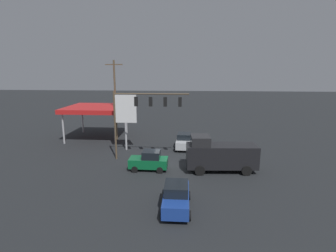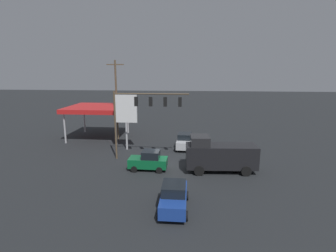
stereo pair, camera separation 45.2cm
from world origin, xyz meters
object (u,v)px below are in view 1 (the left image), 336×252
(traffic_signal_assembly, at_px, (143,108))
(sedan_far, at_px, (184,141))
(price_sign, at_px, (125,111))
(utility_pole, at_px, (115,99))
(sedan_waiting, at_px, (176,196))
(hatchback_crossing, at_px, (149,161))
(delivery_truck, at_px, (220,155))

(traffic_signal_assembly, height_order, sedan_far, traffic_signal_assembly)
(traffic_signal_assembly, distance_m, price_sign, 4.60)
(traffic_signal_assembly, height_order, utility_pole, utility_pole)
(traffic_signal_assembly, bearing_deg, sedan_far, -132.74)
(traffic_signal_assembly, relative_size, sedan_waiting, 1.84)
(traffic_signal_assembly, bearing_deg, price_sign, -50.95)
(traffic_signal_assembly, relative_size, utility_pole, 0.73)
(sedan_waiting, bearing_deg, utility_pole, -153.65)
(sedan_waiting, height_order, sedan_far, same)
(sedan_far, bearing_deg, utility_pole, -107.37)
(hatchback_crossing, xyz_separation_m, delivery_truck, (-6.93, -0.18, 0.75))
(hatchback_crossing, relative_size, sedan_far, 0.85)
(utility_pole, relative_size, sedan_far, 2.48)
(sedan_waiting, relative_size, sedan_far, 0.98)
(utility_pole, height_order, delivery_truck, utility_pole)
(traffic_signal_assembly, relative_size, hatchback_crossing, 2.12)
(price_sign, distance_m, delivery_truck, 12.88)
(utility_pole, distance_m, hatchback_crossing, 13.81)
(sedan_waiting, xyz_separation_m, sedan_far, (-0.37, -15.04, 0.00))
(traffic_signal_assembly, bearing_deg, hatchback_crossing, 108.08)
(traffic_signal_assembly, xyz_separation_m, price_sign, (2.85, -3.51, -0.88))
(price_sign, bearing_deg, utility_pole, -62.50)
(sedan_far, relative_size, delivery_truck, 0.65)
(sedan_waiting, xyz_separation_m, delivery_truck, (-3.92, -7.51, 0.74))
(traffic_signal_assembly, distance_m, sedan_far, 8.04)
(utility_pole, relative_size, hatchback_crossing, 2.90)
(hatchback_crossing, bearing_deg, sedan_waiting, 113.18)
(delivery_truck, bearing_deg, sedan_waiting, 58.89)
(utility_pole, bearing_deg, sedan_waiting, 116.59)
(price_sign, bearing_deg, hatchback_crossing, 120.46)
(sedan_waiting, bearing_deg, sedan_far, 178.35)
(traffic_signal_assembly, xyz_separation_m, sedan_far, (-4.35, -4.71, -4.85))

